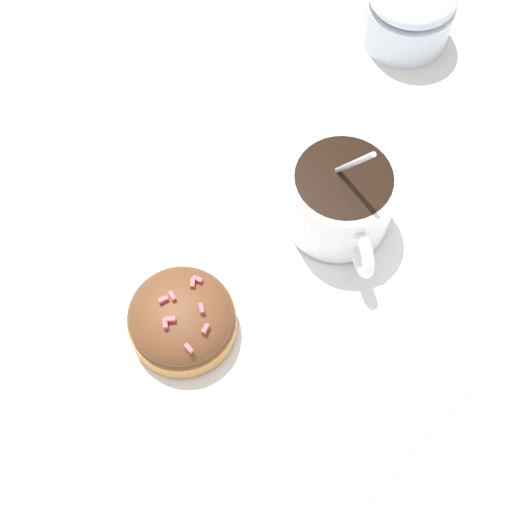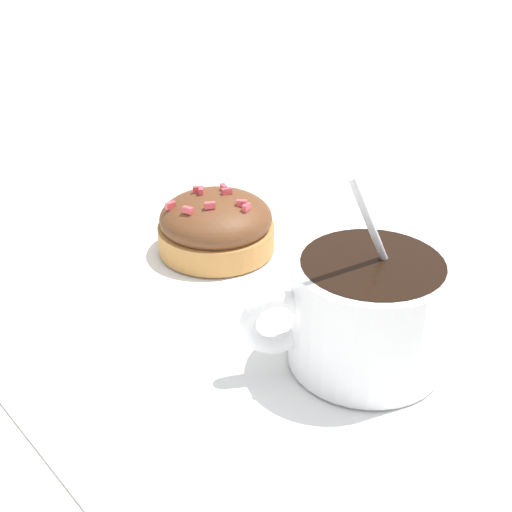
# 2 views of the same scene
# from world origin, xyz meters

# --- Properties ---
(ground_plane) EXTENTS (3.00, 3.00, 0.00)m
(ground_plane) POSITION_xyz_m (0.00, 0.00, 0.00)
(ground_plane) COLOR silver
(paper_napkin) EXTENTS (0.34, 0.34, 0.00)m
(paper_napkin) POSITION_xyz_m (0.00, 0.00, 0.00)
(paper_napkin) COLOR white
(paper_napkin) RESTS_ON ground_plane
(coffee_cup) EXTENTS (0.08, 0.10, 0.12)m
(coffee_cup) POSITION_xyz_m (0.08, -0.01, 0.04)
(coffee_cup) COLOR white
(coffee_cup) RESTS_ON paper_napkin
(frosted_pastry) EXTENTS (0.08, 0.08, 0.04)m
(frosted_pastry) POSITION_xyz_m (-0.08, 0.01, 0.02)
(frosted_pastry) COLOR #C18442
(frosted_pastry) RESTS_ON paper_napkin
(sugar_bowl) EXTENTS (0.08, 0.08, 0.07)m
(sugar_bowl) POSITION_xyz_m (0.27, 0.10, 0.03)
(sugar_bowl) COLOR silver
(sugar_bowl) RESTS_ON ground_plane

